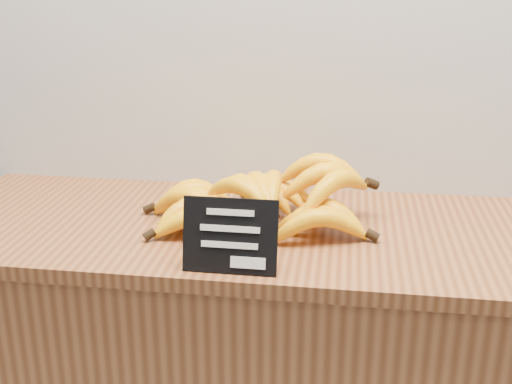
# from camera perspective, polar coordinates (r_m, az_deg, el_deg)

# --- Properties ---
(counter_top) EXTENTS (1.42, 0.54, 0.03)m
(counter_top) POSITION_cam_1_polar(r_m,az_deg,el_deg) (1.37, 0.30, -3.44)
(counter_top) COLOR brown
(counter_top) RESTS_ON counter
(chalkboard_sign) EXTENTS (0.17, 0.04, 0.13)m
(chalkboard_sign) POSITION_cam_1_polar(r_m,az_deg,el_deg) (1.14, -2.33, -3.94)
(chalkboard_sign) COLOR black
(chalkboard_sign) RESTS_ON counter_top
(banana_pile) EXTENTS (0.50, 0.38, 0.13)m
(banana_pile) POSITION_cam_1_polar(r_m,az_deg,el_deg) (1.35, 0.79, -0.70)
(banana_pile) COLOR #FFB50A
(banana_pile) RESTS_ON counter_top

